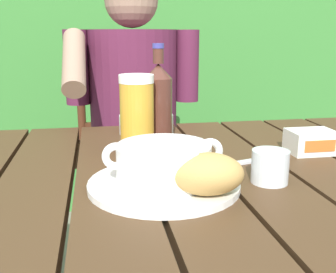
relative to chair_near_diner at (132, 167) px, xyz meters
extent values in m
cube|color=#452F1A|center=(-0.26, -0.86, 0.26)|extent=(0.14, 0.85, 0.04)
cube|color=#452F1A|center=(-0.11, -0.86, 0.26)|extent=(0.14, 0.85, 0.04)
cube|color=#452F1A|center=(0.03, -0.86, 0.26)|extent=(0.14, 0.85, 0.04)
cube|color=#452F1A|center=(0.18, -0.86, 0.26)|extent=(0.14, 0.85, 0.04)
cube|color=#452F1A|center=(0.32, -0.86, 0.26)|extent=(0.14, 0.85, 0.04)
cube|color=#452F1A|center=(0.03, -0.47, 0.21)|extent=(1.26, 0.03, 0.08)
cube|color=#452F1A|center=(0.64, -0.48, -0.11)|extent=(0.06, 0.06, 0.71)
cube|color=#387A31|center=(0.03, 0.93, 0.29)|extent=(3.69, 0.60, 1.51)
cylinder|color=#4C3823|center=(-0.69, 1.08, 0.00)|extent=(0.10, 0.10, 0.93)
sphere|color=#387A31|center=(-0.69, 1.08, 0.71)|extent=(0.81, 0.81, 0.81)
cylinder|color=#472314|center=(0.20, -0.27, -0.24)|extent=(0.04, 0.04, 0.44)
cylinder|color=#472314|center=(-0.20, -0.27, -0.24)|extent=(0.04, 0.04, 0.44)
cylinder|color=#472314|center=(0.20, 0.15, -0.24)|extent=(0.04, 0.04, 0.44)
cylinder|color=#472314|center=(-0.20, 0.15, -0.24)|extent=(0.04, 0.04, 0.44)
cube|color=#472314|center=(0.00, -0.06, -0.01)|extent=(0.44, 0.45, 0.02)
cylinder|color=#472314|center=(0.20, 0.15, 0.22)|extent=(0.04, 0.04, 0.49)
cylinder|color=#472314|center=(-0.20, 0.15, 0.22)|extent=(0.04, 0.04, 0.49)
cube|color=#472314|center=(0.00, 0.15, 0.15)|extent=(0.41, 0.02, 0.04)
cube|color=#472314|center=(0.00, 0.15, 0.27)|extent=(0.41, 0.02, 0.04)
cube|color=#472314|center=(0.00, 0.15, 0.40)|extent=(0.41, 0.02, 0.04)
cylinder|color=#541D37|center=(0.08, -0.36, -0.24)|extent=(0.11, 0.11, 0.45)
cylinder|color=#541D37|center=(0.08, -0.26, 0.04)|extent=(0.13, 0.40, 0.13)
cylinder|color=#541D37|center=(-0.09, -0.36, -0.24)|extent=(0.11, 0.11, 0.45)
cylinder|color=#541D37|center=(-0.09, -0.26, 0.04)|extent=(0.13, 0.40, 0.13)
cylinder|color=#541D37|center=(0.00, -0.16, 0.31)|extent=(0.32, 0.32, 0.53)
sphere|color=#93735D|center=(0.00, -0.16, 0.67)|extent=(0.19, 0.19, 0.19)
cylinder|color=#541D37|center=(0.20, -0.18, 0.44)|extent=(0.08, 0.08, 0.26)
cylinder|color=#541D37|center=(-0.20, -0.18, 0.44)|extent=(0.08, 0.08, 0.26)
cylinder|color=#93735D|center=(-0.20, -0.34, 0.47)|extent=(0.07, 0.25, 0.21)
cylinder|color=white|center=(-0.02, -0.97, 0.29)|extent=(0.28, 0.28, 0.01)
cylinder|color=white|center=(-0.02, -0.97, 0.33)|extent=(0.17, 0.17, 0.07)
cylinder|color=#C76F27|center=(-0.02, -0.97, 0.34)|extent=(0.15, 0.15, 0.01)
torus|color=white|center=(-0.11, -0.97, 0.35)|extent=(0.05, 0.01, 0.05)
torus|color=white|center=(0.06, -0.97, 0.35)|extent=(0.05, 0.01, 0.05)
ellipsoid|color=tan|center=(0.04, -1.04, 0.33)|extent=(0.14, 0.11, 0.07)
cylinder|color=gold|center=(-0.04, -0.73, 0.36)|extent=(0.08, 0.08, 0.17)
cylinder|color=white|center=(-0.04, -0.73, 0.46)|extent=(0.08, 0.08, 0.02)
cylinder|color=#4E281F|center=(0.02, -0.67, 0.37)|extent=(0.07, 0.07, 0.17)
cone|color=#4E281F|center=(0.02, -0.67, 0.47)|extent=(0.07, 0.07, 0.04)
cylinder|color=#4E281F|center=(0.02, -0.67, 0.50)|extent=(0.03, 0.03, 0.04)
cylinder|color=#3B3A8A|center=(0.02, -0.67, 0.53)|extent=(0.03, 0.03, 0.01)
cylinder|color=silver|center=(0.18, -0.98, 0.31)|extent=(0.07, 0.07, 0.06)
cube|color=white|center=(0.36, -0.81, 0.31)|extent=(0.11, 0.08, 0.05)
cube|color=#D26426|center=(0.36, -0.85, 0.31)|extent=(0.07, 0.00, 0.03)
cube|color=silver|center=(0.16, -0.86, 0.29)|extent=(0.13, 0.05, 0.00)
cube|color=black|center=(0.10, -0.88, 0.29)|extent=(0.07, 0.04, 0.01)
cylinder|color=white|center=(0.00, -0.54, 0.31)|extent=(0.15, 0.15, 0.05)
camera|label=1|loc=(-0.14, -1.66, 0.56)|focal=43.50mm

